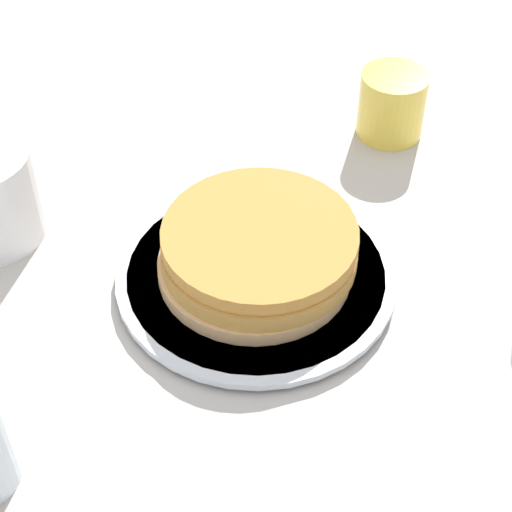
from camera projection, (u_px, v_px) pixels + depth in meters
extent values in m
plane|color=#BCB7AD|center=(249.00, 262.00, 0.83)|extent=(4.00, 4.00, 0.00)
cylinder|color=silver|center=(256.00, 276.00, 0.81)|extent=(0.24, 0.24, 0.01)
cylinder|color=silver|center=(256.00, 275.00, 0.80)|extent=(0.26, 0.26, 0.01)
cylinder|color=tan|center=(255.00, 266.00, 0.80)|extent=(0.18, 0.18, 0.01)
cylinder|color=#BA883D|center=(259.00, 252.00, 0.79)|extent=(0.18, 0.18, 0.02)
cylinder|color=#C0863A|center=(260.00, 237.00, 0.78)|extent=(0.18, 0.18, 0.02)
cylinder|color=yellow|center=(392.00, 104.00, 0.95)|extent=(0.07, 0.07, 0.08)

